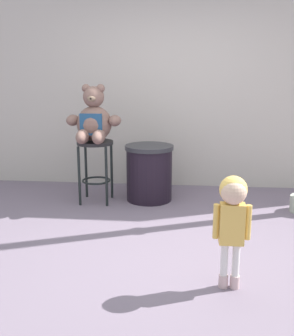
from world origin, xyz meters
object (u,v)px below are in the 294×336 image
(bar_stool_with_teddy, at_px, (95,158))
(child_walking, at_px, (233,208))
(teddy_bear, at_px, (94,121))
(trash_bin, at_px, (149,173))

(bar_stool_with_teddy, height_order, child_walking, child_walking)
(bar_stool_with_teddy, xyz_separation_m, child_walking, (1.42, -1.90, 0.06))
(teddy_bear, xyz_separation_m, trash_bin, (0.64, 0.16, -0.65))
(trash_bin, bearing_deg, child_walking, -69.01)
(child_walking, bearing_deg, trash_bin, 66.66)
(teddy_bear, xyz_separation_m, child_walking, (1.42, -1.87, -0.38))
(teddy_bear, distance_m, trash_bin, 0.92)
(teddy_bear, bearing_deg, trash_bin, 14.34)
(bar_stool_with_teddy, distance_m, child_walking, 2.38)
(bar_stool_with_teddy, bearing_deg, trash_bin, 11.47)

